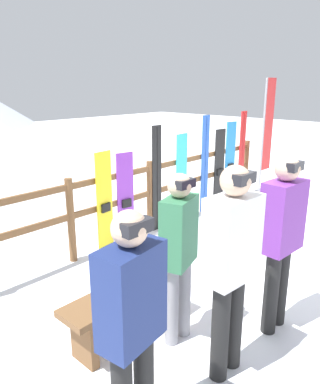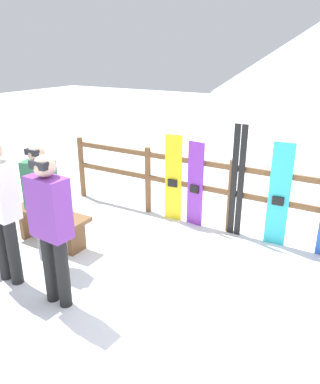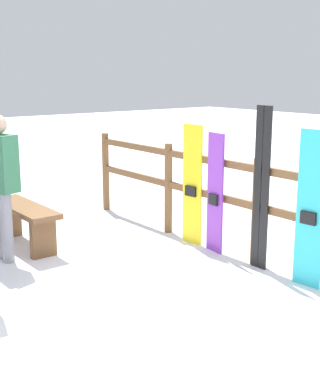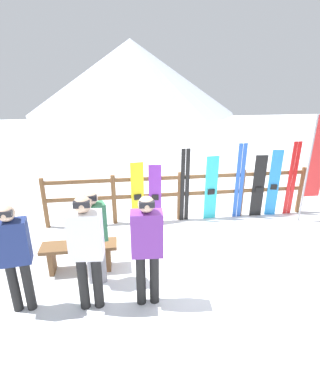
{
  "view_description": "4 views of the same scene",
  "coord_description": "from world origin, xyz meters",
  "views": [
    {
      "loc": [
        -4.06,
        -2.01,
        2.28
      ],
      "look_at": [
        -0.87,
        0.93,
        1.03
      ],
      "focal_mm": 35.0,
      "sensor_mm": 36.0,
      "label": 1
    },
    {
      "loc": [
        1.74,
        -3.1,
        2.63
      ],
      "look_at": [
        -0.74,
        1.1,
        0.78
      ],
      "focal_mm": 35.0,
      "sensor_mm": 36.0,
      "label": 2
    },
    {
      "loc": [
        3.66,
        -2.17,
        2.0
      ],
      "look_at": [
        -0.43,
        1.01,
        0.84
      ],
      "focal_mm": 50.0,
      "sensor_mm": 36.0,
      "label": 3
    },
    {
      "loc": [
        -1.29,
        -4.22,
        3.15
      ],
      "look_at": [
        -0.56,
        1.1,
        1.04
      ],
      "focal_mm": 28.0,
      "sensor_mm": 36.0,
      "label": 4
    }
  ],
  "objects": [
    {
      "name": "person_white",
      "position": [
        -1.8,
        -0.66,
        1.01
      ],
      "size": [
        0.46,
        0.28,
        1.74
      ],
      "color": "black",
      "rests_on": "ground"
    },
    {
      "name": "ski_pair_black",
      "position": [
        0.1,
        1.9,
        0.84
      ],
      "size": [
        0.19,
        0.02,
        1.69
      ],
      "color": "black",
      "rests_on": "ground"
    },
    {
      "name": "snowboard_purple",
      "position": [
        -0.57,
        1.89,
        0.67
      ],
      "size": [
        0.28,
        0.08,
        1.36
      ],
      "color": "purple",
      "rests_on": "ground"
    },
    {
      "name": "snowboard_yellow",
      "position": [
        -0.96,
        1.89,
        0.71
      ],
      "size": [
        0.29,
        0.08,
        1.42
      ],
      "color": "yellow",
      "rests_on": "ground"
    },
    {
      "name": "ground_plane",
      "position": [
        0.0,
        0.0,
        0.0
      ],
      "size": [
        40.0,
        40.0,
        0.0
      ],
      "primitive_type": "plane",
      "color": "white"
    },
    {
      "name": "person_plaid_green",
      "position": [
        -1.75,
        -0.11,
        0.92
      ],
      "size": [
        0.43,
        0.32,
        1.58
      ],
      "color": "gray",
      "rests_on": "ground"
    },
    {
      "name": "person_purple",
      "position": [
        -0.99,
        -0.68,
        0.99
      ],
      "size": [
        0.45,
        0.27,
        1.69
      ],
      "color": "black",
      "rests_on": "ground"
    },
    {
      "name": "bench",
      "position": [
        -2.05,
        0.27,
        0.36
      ],
      "size": [
        1.26,
        0.36,
        0.5
      ],
      "color": "brown",
      "rests_on": "ground"
    },
    {
      "name": "snowboard_cyan",
      "position": [
        0.71,
        1.89,
        0.75
      ],
      "size": [
        0.29,
        0.08,
        1.5
      ],
      "color": "#2DBFCC",
      "rests_on": "ground"
    },
    {
      "name": "fence",
      "position": [
        0.0,
        1.95,
        0.69
      ],
      "size": [
        6.01,
        0.1,
        1.14
      ],
      "color": "brown",
      "rests_on": "ground"
    }
  ]
}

